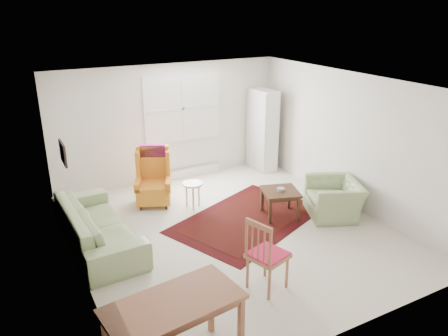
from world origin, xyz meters
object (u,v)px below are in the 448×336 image
cabinet (262,130)px  desk_chair (268,254)px  armchair (334,195)px  sofa (96,218)px  coffee_table (280,203)px  wingback_chair (153,177)px  stool (193,195)px

cabinet → desk_chair: size_ratio=1.74×
armchair → sofa: bearing=-79.7°
sofa → coffee_table: (3.14, -0.54, -0.22)m
wingback_chair → cabinet: bearing=37.6°
stool → desk_chair: (-0.15, -2.76, 0.28)m
stool → desk_chair: 2.78m
coffee_table → cabinet: 2.58m
coffee_table → desk_chair: desk_chair is taller
desk_chair → sofa: bearing=20.8°
sofa → cabinet: size_ratio=1.27×
wingback_chair → coffee_table: bearing=-16.0°
wingback_chair → coffee_table: size_ratio=1.81×
armchair → stool: bearing=-101.2°
armchair → coffee_table: armchair is taller
wingback_chair → cabinet: size_ratio=0.61×
armchair → coffee_table: (-0.89, 0.42, -0.14)m
sofa → stool: bearing=-77.3°
sofa → coffee_table: bearing=-102.5°
armchair → stool: (-2.13, 1.48, -0.14)m
armchair → wingback_chair: (-2.73, 1.96, 0.17)m
armchair → desk_chair: size_ratio=0.95×
sofa → armchair: sofa is taller
cabinet → desk_chair: cabinet is taller
sofa → armchair: size_ratio=2.33×
sofa → armchair: (4.03, -0.96, -0.08)m
coffee_table → cabinet: (1.06, 2.25, 0.67)m
stool → sofa: bearing=-164.5°
sofa → wingback_chair: 1.64m
wingback_chair → cabinet: cabinet is taller
coffee_table → armchair: bearing=-25.3°
armchair → cabinet: cabinet is taller
coffee_table → stool: stool is taller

